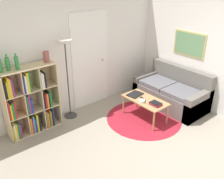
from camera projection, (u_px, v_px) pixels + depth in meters
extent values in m
plane|color=gray|center=(169.00, 166.00, 3.97)|extent=(14.00, 14.00, 0.00)
cube|color=silver|center=(78.00, 51.00, 5.17)|extent=(7.05, 0.05, 2.60)
cube|color=white|center=(90.00, 61.00, 5.41)|extent=(0.92, 0.02, 2.08)
sphere|color=tan|center=(102.00, 60.00, 5.60)|extent=(0.04, 0.04, 0.04)
cube|color=silver|center=(189.00, 47.00, 5.46)|extent=(0.05, 5.51, 2.60)
cube|color=tan|center=(189.00, 44.00, 5.40)|extent=(0.02, 0.77, 0.53)
cube|color=#669366|center=(189.00, 44.00, 5.39)|extent=(0.01, 0.71, 0.47)
cylinder|color=maroon|center=(144.00, 118.00, 5.24)|extent=(1.55, 1.55, 0.01)
cube|color=beige|center=(4.00, 108.00, 4.33)|extent=(0.02, 0.34, 1.29)
cube|color=beige|center=(55.00, 92.00, 4.90)|extent=(0.02, 0.34, 1.29)
cube|color=beige|center=(26.00, 67.00, 4.34)|extent=(1.00, 0.34, 0.02)
cube|color=beige|center=(36.00, 128.00, 4.89)|extent=(1.00, 0.34, 0.02)
cube|color=beige|center=(28.00, 97.00, 4.73)|extent=(1.00, 0.02, 1.29)
cube|color=beige|center=(23.00, 102.00, 4.52)|extent=(0.02, 0.32, 1.26)
cube|color=beige|center=(39.00, 97.00, 4.71)|extent=(0.02, 0.32, 1.26)
cube|color=beige|center=(33.00, 109.00, 4.70)|extent=(0.96, 0.32, 0.02)
cube|color=beige|center=(30.00, 89.00, 4.52)|extent=(0.96, 0.32, 0.02)
cube|color=gold|center=(12.00, 131.00, 4.53)|extent=(0.03, 0.26, 0.29)
cube|color=silver|center=(14.00, 130.00, 4.53)|extent=(0.03, 0.22, 0.32)
cube|color=gold|center=(16.00, 130.00, 4.54)|extent=(0.03, 0.19, 0.32)
cube|color=#196B38|center=(17.00, 129.00, 4.58)|extent=(0.03, 0.25, 0.32)
cube|color=#7F287A|center=(19.00, 129.00, 4.60)|extent=(0.03, 0.22, 0.29)
cube|color=orange|center=(29.00, 124.00, 4.71)|extent=(0.03, 0.25, 0.33)
cube|color=#7F287A|center=(31.00, 125.00, 4.73)|extent=(0.02, 0.23, 0.28)
cube|color=teal|center=(32.00, 123.00, 4.74)|extent=(0.03, 0.24, 0.35)
cube|color=navy|center=(34.00, 124.00, 4.77)|extent=(0.03, 0.23, 0.29)
cube|color=gold|center=(36.00, 121.00, 4.78)|extent=(0.03, 0.24, 0.36)
cube|color=black|center=(37.00, 122.00, 4.81)|extent=(0.03, 0.25, 0.31)
cube|color=olive|center=(45.00, 118.00, 4.89)|extent=(0.03, 0.25, 0.35)
cube|color=orange|center=(47.00, 119.00, 4.90)|extent=(0.02, 0.19, 0.32)
cube|color=#196B38|center=(48.00, 118.00, 4.94)|extent=(0.02, 0.24, 0.29)
cube|color=orange|center=(49.00, 116.00, 4.95)|extent=(0.02, 0.27, 0.34)
cube|color=black|center=(50.00, 117.00, 4.97)|extent=(0.02, 0.25, 0.29)
cube|color=navy|center=(51.00, 116.00, 4.96)|extent=(0.02, 0.23, 0.36)
cube|color=#B21E23|center=(8.00, 110.00, 4.31)|extent=(0.02, 0.20, 0.38)
cube|color=gold|center=(10.00, 111.00, 4.36)|extent=(0.03, 0.23, 0.29)
cube|color=#196B38|center=(12.00, 110.00, 4.36)|extent=(0.03, 0.19, 0.32)
cube|color=#B21E23|center=(13.00, 108.00, 4.40)|extent=(0.02, 0.27, 0.33)
cube|color=#196B38|center=(26.00, 104.00, 4.51)|extent=(0.03, 0.21, 0.35)
cube|color=#7F287A|center=(28.00, 103.00, 4.53)|extent=(0.03, 0.22, 0.36)
cube|color=navy|center=(30.00, 104.00, 4.58)|extent=(0.03, 0.25, 0.29)
cube|color=black|center=(42.00, 98.00, 4.71)|extent=(0.02, 0.26, 0.37)
cube|color=#B21E23|center=(44.00, 99.00, 4.74)|extent=(0.03, 0.26, 0.29)
cube|color=orange|center=(46.00, 99.00, 4.75)|extent=(0.03, 0.22, 0.29)
cube|color=black|center=(47.00, 98.00, 4.74)|extent=(0.02, 0.19, 0.33)
cube|color=#196B38|center=(48.00, 98.00, 4.79)|extent=(0.03, 0.26, 0.31)
cube|color=black|center=(3.00, 90.00, 4.17)|extent=(0.03, 0.25, 0.28)
cube|color=gold|center=(5.00, 89.00, 4.19)|extent=(0.02, 0.27, 0.30)
cube|color=gold|center=(7.00, 87.00, 4.17)|extent=(0.02, 0.19, 0.36)
cube|color=gold|center=(9.00, 87.00, 4.19)|extent=(0.02, 0.19, 0.33)
cube|color=#7F287A|center=(11.00, 87.00, 4.21)|extent=(0.03, 0.20, 0.33)
cube|color=navy|center=(22.00, 85.00, 4.35)|extent=(0.02, 0.23, 0.29)
cube|color=silver|center=(24.00, 83.00, 4.35)|extent=(0.03, 0.22, 0.33)
cube|color=gold|center=(26.00, 82.00, 4.36)|extent=(0.03, 0.21, 0.37)
cube|color=#196B38|center=(27.00, 81.00, 4.40)|extent=(0.02, 0.27, 0.37)
cube|color=silver|center=(40.00, 80.00, 4.52)|extent=(0.03, 0.20, 0.30)
cube|color=silver|center=(41.00, 79.00, 4.56)|extent=(0.02, 0.25, 0.28)
cube|color=black|center=(43.00, 79.00, 4.55)|extent=(0.03, 0.19, 0.30)
cylinder|color=#333333|center=(71.00, 115.00, 5.33)|extent=(0.27, 0.27, 0.01)
cylinder|color=#333333|center=(68.00, 80.00, 4.98)|extent=(0.02, 0.02, 1.56)
cone|color=white|center=(65.00, 42.00, 4.64)|extent=(0.29, 0.29, 0.10)
cube|color=#66605B|center=(170.00, 97.00, 5.68)|extent=(0.83, 1.61, 0.42)
cube|color=#66605B|center=(180.00, 84.00, 5.78)|extent=(0.16, 1.61, 0.85)
cube|color=#66605B|center=(198.00, 106.00, 5.15)|extent=(0.83, 0.16, 0.56)
cube|color=#66605B|center=(147.00, 84.00, 6.16)|extent=(0.83, 0.16, 0.56)
cube|color=#5E5D64|center=(181.00, 92.00, 5.30)|extent=(0.63, 0.62, 0.10)
cube|color=#5E5D64|center=(158.00, 83.00, 5.75)|extent=(0.63, 0.62, 0.10)
cube|color=#AD7F51|center=(145.00, 100.00, 5.06)|extent=(0.48, 0.94, 0.02)
cylinder|color=#AD7F51|center=(154.00, 121.00, 4.74)|extent=(0.04, 0.04, 0.43)
cylinder|color=#AD7F51|center=(123.00, 105.00, 5.34)|extent=(0.04, 0.04, 0.43)
cylinder|color=#AD7F51|center=(167.00, 115.00, 4.97)|extent=(0.04, 0.04, 0.43)
cylinder|color=#AD7F51|center=(137.00, 99.00, 5.57)|extent=(0.04, 0.04, 0.43)
cube|color=black|center=(135.00, 94.00, 5.23)|extent=(0.35, 0.28, 0.02)
cylinder|color=silver|center=(142.00, 101.00, 4.93)|extent=(0.12, 0.12, 0.05)
cube|color=navy|center=(155.00, 105.00, 4.84)|extent=(0.16, 0.21, 0.01)
cube|color=#B21E23|center=(156.00, 104.00, 4.82)|extent=(0.16, 0.21, 0.02)
cube|color=black|center=(156.00, 103.00, 4.83)|extent=(0.16, 0.21, 0.01)
cube|color=black|center=(143.00, 99.00, 5.05)|extent=(0.09, 0.17, 0.02)
cylinder|color=#2D8438|center=(0.00, 66.00, 4.05)|extent=(0.07, 0.07, 0.22)
cylinder|color=#2D8438|center=(8.00, 64.00, 4.13)|extent=(0.07, 0.07, 0.22)
cylinder|color=#2D8438|center=(6.00, 56.00, 4.07)|extent=(0.03, 0.03, 0.06)
cylinder|color=#2D8438|center=(17.00, 63.00, 4.18)|extent=(0.07, 0.07, 0.22)
cylinder|color=#2D8438|center=(15.00, 55.00, 4.12)|extent=(0.03, 0.03, 0.06)
cylinder|color=#934C47|center=(46.00, 57.00, 4.51)|extent=(0.11, 0.11, 0.21)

